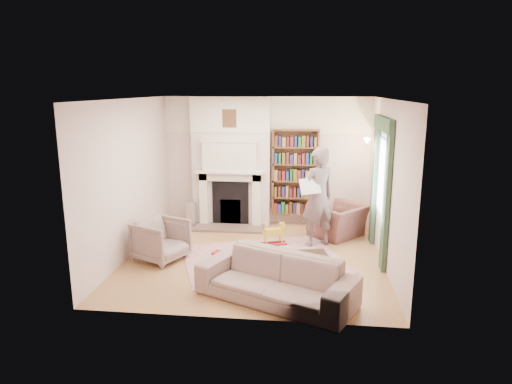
# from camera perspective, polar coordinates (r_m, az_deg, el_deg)

# --- Properties ---
(floor) EXTENTS (4.50, 4.50, 0.00)m
(floor) POSITION_cam_1_polar(r_m,az_deg,el_deg) (8.30, -0.20, -8.15)
(floor) COLOR olive
(floor) RESTS_ON ground
(ceiling) EXTENTS (4.50, 4.50, 0.00)m
(ceiling) POSITION_cam_1_polar(r_m,az_deg,el_deg) (7.75, -0.21, 11.56)
(ceiling) COLOR white
(ceiling) RESTS_ON wall_back
(wall_back) EXTENTS (4.50, 0.00, 4.50)m
(wall_back) POSITION_cam_1_polar(r_m,az_deg,el_deg) (10.11, 1.29, 3.90)
(wall_back) COLOR beige
(wall_back) RESTS_ON floor
(wall_front) EXTENTS (4.50, 0.00, 4.50)m
(wall_front) POSITION_cam_1_polar(r_m,az_deg,el_deg) (5.74, -2.83, -3.11)
(wall_front) COLOR beige
(wall_front) RESTS_ON floor
(wall_left) EXTENTS (0.00, 4.50, 4.50)m
(wall_left) POSITION_cam_1_polar(r_m,az_deg,el_deg) (8.46, -15.52, 1.66)
(wall_left) COLOR beige
(wall_left) RESTS_ON floor
(wall_right) EXTENTS (0.00, 4.50, 4.50)m
(wall_right) POSITION_cam_1_polar(r_m,az_deg,el_deg) (7.97, 16.08, 0.94)
(wall_right) COLOR beige
(wall_right) RESTS_ON floor
(fireplace) EXTENTS (1.70, 0.58, 2.80)m
(fireplace) POSITION_cam_1_polar(r_m,az_deg,el_deg) (10.01, -3.11, 3.72)
(fireplace) COLOR beige
(fireplace) RESTS_ON floor
(bookcase) EXTENTS (1.00, 0.24, 1.85)m
(bookcase) POSITION_cam_1_polar(r_m,az_deg,el_deg) (9.98, 4.93, 2.43)
(bookcase) COLOR brown
(bookcase) RESTS_ON floor
(window) EXTENTS (0.02, 0.90, 1.30)m
(window) POSITION_cam_1_polar(r_m,az_deg,el_deg) (8.34, 15.56, 1.85)
(window) COLOR silver
(window) RESTS_ON wall_right
(curtain_left) EXTENTS (0.07, 0.32, 2.40)m
(curtain_left) POSITION_cam_1_polar(r_m,az_deg,el_deg) (7.72, 15.98, -0.96)
(curtain_left) COLOR #304C33
(curtain_left) RESTS_ON floor
(curtain_right) EXTENTS (0.07, 0.32, 2.40)m
(curtain_right) POSITION_cam_1_polar(r_m,az_deg,el_deg) (9.07, 14.58, 1.15)
(curtain_right) COLOR #304C33
(curtain_right) RESTS_ON floor
(pelmet) EXTENTS (0.09, 1.70, 0.24)m
(pelmet) POSITION_cam_1_polar(r_m,az_deg,el_deg) (8.22, 15.64, 8.23)
(pelmet) COLOR #304C33
(pelmet) RESTS_ON wall_right
(wall_sconce) EXTENTS (0.20, 0.24, 0.24)m
(wall_sconce) POSITION_cam_1_polar(r_m,az_deg,el_deg) (9.33, 13.46, 5.89)
(wall_sconce) COLOR gold
(wall_sconce) RESTS_ON wall_right
(rug) EXTENTS (3.25, 2.88, 0.01)m
(rug) POSITION_cam_1_polar(r_m,az_deg,el_deg) (8.20, 0.82, -8.39)
(rug) COLOR beige
(rug) RESTS_ON floor
(armchair_reading) EXTENTS (1.33, 1.34, 0.66)m
(armchair_reading) POSITION_cam_1_polar(r_m,az_deg,el_deg) (9.47, 10.28, -3.57)
(armchair_reading) COLOR #482626
(armchair_reading) RESTS_ON floor
(armchair_left) EXTENTS (1.05, 1.04, 0.72)m
(armchair_left) POSITION_cam_1_polar(r_m,az_deg,el_deg) (8.24, -11.78, -5.92)
(armchair_left) COLOR #9F9583
(armchair_left) RESTS_ON floor
(sofa) EXTENTS (2.43, 1.76, 0.66)m
(sofa) POSITION_cam_1_polar(r_m,az_deg,el_deg) (6.60, 2.50, -10.78)
(sofa) COLOR gray
(sofa) RESTS_ON floor
(man_reading) EXTENTS (0.84, 0.76, 1.91)m
(man_reading) POSITION_cam_1_polar(r_m,az_deg,el_deg) (8.71, 7.73, -0.65)
(man_reading) COLOR #61504E
(man_reading) RESTS_ON floor
(newspaper) EXTENTS (0.42, 0.33, 0.29)m
(newspaper) POSITION_cam_1_polar(r_m,az_deg,el_deg) (8.46, 6.79, 0.73)
(newspaper) COLOR silver
(newspaper) RESTS_ON man_reading
(coffee_table) EXTENTS (0.78, 0.59, 0.45)m
(coffee_table) POSITION_cam_1_polar(r_m,az_deg,el_deg) (7.29, 6.13, -9.41)
(coffee_table) COLOR black
(coffee_table) RESTS_ON floor
(paraffin_heater) EXTENTS (0.31, 0.31, 0.55)m
(paraffin_heater) POSITION_cam_1_polar(r_m,az_deg,el_deg) (10.14, -8.18, -2.71)
(paraffin_heater) COLOR #B3B4BB
(paraffin_heater) RESTS_ON floor
(rocking_horse) EXTENTS (0.55, 0.36, 0.45)m
(rocking_horse) POSITION_cam_1_polar(r_m,az_deg,el_deg) (8.83, 2.19, -5.30)
(rocking_horse) COLOR gold
(rocking_horse) RESTS_ON rug
(board_game) EXTENTS (0.50, 0.50, 0.03)m
(board_game) POSITION_cam_1_polar(r_m,az_deg,el_deg) (8.18, -0.97, -8.27)
(board_game) COLOR #EAED53
(board_game) RESTS_ON rug
(game_box_lid) EXTENTS (0.36, 0.30, 0.05)m
(game_box_lid) POSITION_cam_1_polar(r_m,az_deg,el_deg) (8.39, -4.32, -7.69)
(game_box_lid) COLOR #A61326
(game_box_lid) RESTS_ON rug
(comic_annuals) EXTENTS (0.97, 0.54, 0.02)m
(comic_annuals) POSITION_cam_1_polar(r_m,az_deg,el_deg) (7.87, 1.49, -9.21)
(comic_annuals) COLOR red
(comic_annuals) RESTS_ON rug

